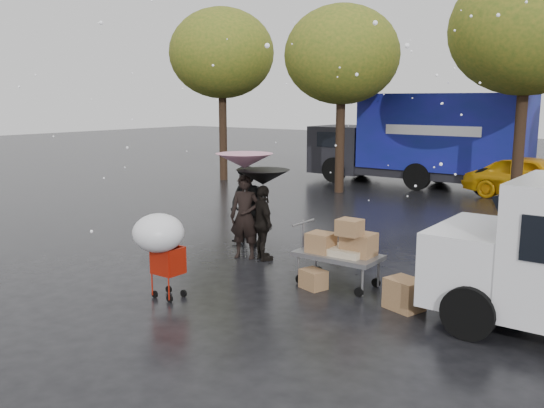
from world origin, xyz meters
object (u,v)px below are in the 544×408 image
Objects in this scene: person_black at (263,223)px; vendor_cart at (342,247)px; yellow_taxi at (532,177)px; shopping_cart at (160,238)px; blue_truck at (422,140)px; person_pink at (245,217)px.

person_black reaches higher than vendor_cart.
vendor_cart is at bearing -173.28° from yellow_taxi.
person_black is at bearing 92.42° from shopping_cart.
blue_truck reaches higher than vendor_cart.
person_pink is 0.40× the size of yellow_taxi.
shopping_cart is (0.52, -2.83, 0.18)m from person_pink.
person_pink reaches higher than yellow_taxi.
vendor_cart is at bearing 49.68° from shopping_cart.
person_black is 2.95m from shopping_cart.
person_black is 11.43m from yellow_taxi.
shopping_cart is 0.18× the size of blue_truck.
yellow_taxi is at bearing -11.13° from blue_truck.
blue_truck is (-1.07, 12.02, 0.88)m from person_pink.
shopping_cart is (-2.04, -2.40, 0.34)m from vendor_cart.
blue_truck is at bearing 74.21° from person_pink.
person_black is 1.07× the size of shopping_cart.
person_black is 12.05m from blue_truck.
vendor_cart is 3.17m from shopping_cart.
person_black is 1.03× the size of vendor_cart.
person_pink is 0.42m from person_black.
vendor_cart is at bearing -160.14° from person_black.
blue_truck reaches higher than yellow_taxi.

